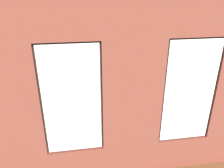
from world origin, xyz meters
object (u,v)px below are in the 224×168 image
Objects in this scene: media_console at (12,99)px; tv_flatscreen at (8,81)px; papasan_chair at (84,74)px; couch_by_window at (99,140)px; potted_plant_mid_room_small at (123,83)px; coffee_table at (111,98)px; remote_black at (115,98)px; potted_plant_between_couches at (163,113)px; remote_gray at (121,93)px; potted_plant_by_left_couch at (168,82)px; potted_plant_corner_near_left at (171,61)px; remote_silver at (99,99)px; couch_left at (198,99)px; cup_ceramic at (105,94)px.

tv_flatscreen is at bearing -90.00° from media_console.
papasan_chair is at bearing -149.87° from tv_flatscreen.
couch_by_window is 3.16m from potted_plant_mid_room_small.
remote_black is (-0.09, 0.13, 0.06)m from coffee_table.
media_console is (3.03, -0.65, -0.12)m from coffee_table.
potted_plant_between_couches reaches higher than tv_flatscreen.
couch_by_window is at bearing 133.88° from media_console.
coffee_table is at bearing -28.42° from remote_gray.
papasan_chair is 3.13m from potted_plant_by_left_couch.
papasan_chair reaches higher than coffee_table.
potted_plant_corner_near_left is (-3.52, -0.12, 0.27)m from papasan_chair.
remote_silver is at bearing -30.83° from remote_gray.
papasan_chair is (-2.30, -1.34, -0.40)m from tv_flatscreen.
couch_left is (-3.21, -1.48, 0.00)m from couch_by_window.
media_console is (2.45, -2.55, -0.08)m from couch_by_window.
cup_ceramic is (-0.42, -2.01, 0.14)m from couch_by_window.
couch_by_window is 1.79m from remote_silver.
potted_plant_between_couches is 1.29× the size of potted_plant_corner_near_left.
couch_left is at bearing -155.33° from couch_by_window.
media_console is at bearing -60.73° from remote_gray.
couch_left reaches higher than potted_plant_by_left_couch.
couch_by_window is at bearing 15.21° from remote_silver.
remote_silver is at bearing 163.65° from media_console.
tv_flatscreen reaches higher than potted_plant_mid_room_small.
tv_flatscreen is (2.88, -0.55, 0.38)m from cup_ceramic.
potted_plant_by_left_couch is (-5.27, -0.34, -0.52)m from tv_flatscreen.
potted_plant_corner_near_left is at bearing -177.97° from papasan_chair.
papasan_chair is (0.73, -1.99, 0.08)m from coffee_table.
couch_by_window reaches higher than remote_gray.
potted_plant_by_left_couch is at bearing 178.88° from potted_plant_mid_room_small.
coffee_table is 3.52m from potted_plant_corner_near_left.
coffee_table is 1.19m from potted_plant_mid_room_small.
couch_by_window is 4.29× the size of potted_plant_by_left_couch.
couch_by_window reaches higher than potted_plant_by_left_couch.
potted_plant_corner_near_left is at bearing 179.32° from couch_left.
remote_black is at bearing -3.82° from remote_gray.
remote_silver reaches higher than coffee_table.
potted_plant_by_left_couch is (-1.64, 0.03, -0.06)m from potted_plant_mid_room_small.
potted_plant_mid_room_small is (-1.17, -2.93, 0.06)m from couch_by_window.
tv_flatscreen is (2.66, -0.78, 0.42)m from remote_silver.
coffee_table is at bearing -106.84° from couch_by_window.
tv_flatscreen is 3.68m from potted_plant_mid_room_small.
couch_by_window is 1.99m from coffee_table.
remote_black reaches higher than coffee_table.
couch_left is at bearing 113.76° from remote_gray.
tv_flatscreen is (0.00, -0.00, 0.60)m from media_console.
potted_plant_between_couches is at bearing 113.11° from papasan_chair.
tv_flatscreen is 2.17× the size of potted_plant_by_left_couch.
potted_plant_between_couches reaches higher than remote_silver.
couch_left is 3.02m from remote_silver.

